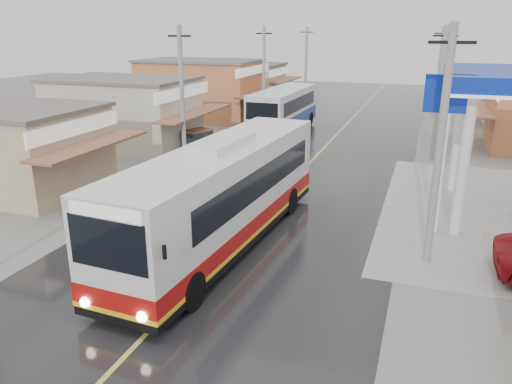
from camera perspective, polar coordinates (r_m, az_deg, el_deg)
ground at (r=19.82m, az=-1.76°, el=-5.00°), size 120.00×120.00×0.00m
road at (r=33.58m, az=7.41°, el=4.63°), size 12.00×90.00×0.02m
centre_line at (r=33.58m, az=7.41°, el=4.65°), size 0.15×90.00×0.01m
shopfronts_left at (r=40.85m, az=-9.91°, el=6.92°), size 11.00×44.00×5.20m
utility_poles_left at (r=36.52m, az=-3.10°, el=5.84°), size 1.60×50.00×8.00m
utility_poles_right at (r=32.94m, az=19.41°, el=3.45°), size 1.60×36.00×8.00m
coach_bus at (r=18.43m, az=-3.71°, el=-0.32°), size 3.73×13.19×4.07m
second_bus at (r=39.53m, az=3.16°, el=9.42°), size 2.96×10.05×3.31m
cyclist at (r=25.89m, az=-7.85°, el=1.93°), size 0.91×1.85×1.91m
tricycle_near at (r=33.01m, az=-6.74°, el=5.96°), size 1.84×2.29×1.53m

